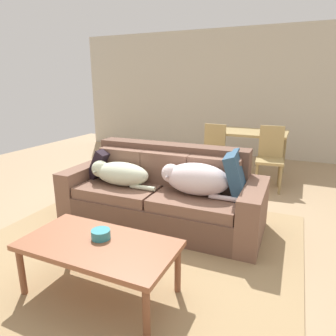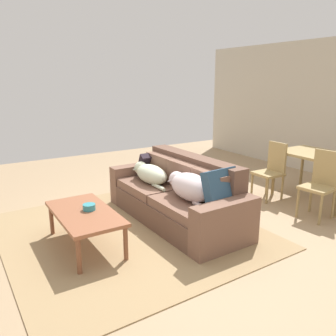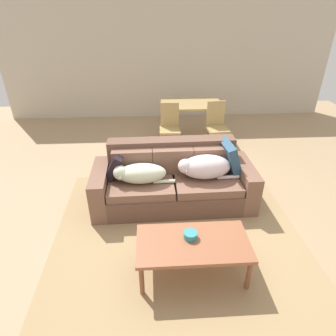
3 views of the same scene
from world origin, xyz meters
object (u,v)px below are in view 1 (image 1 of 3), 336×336
at_px(couch, 163,195).
at_px(throw_pillow_by_right_arm, 237,175).
at_px(throw_pillow_by_left_arm, 104,163).
at_px(dining_chair_near_right, 270,155).
at_px(dog_on_left_cushion, 119,173).
at_px(dining_table, 249,136).
at_px(coffee_table, 99,248).
at_px(bowl_on_coffee_table, 101,234).
at_px(dining_chair_near_left, 212,150).
at_px(dog_on_right_cushion, 195,179).

distance_m(couch, throw_pillow_by_right_arm, 0.89).
distance_m(throw_pillow_by_left_arm, dining_chair_near_right, 2.50).
bearing_deg(dog_on_left_cushion, dining_table, 66.48).
distance_m(coffee_table, dining_table, 3.74).
relative_size(couch, throw_pillow_by_right_arm, 4.83).
height_order(couch, dining_table, couch).
height_order(throw_pillow_by_right_arm, bowl_on_coffee_table, throw_pillow_by_right_arm).
distance_m(coffee_table, dining_chair_near_left, 3.16).
height_order(throw_pillow_by_right_arm, dining_chair_near_left, dining_chair_near_left).
height_order(couch, throw_pillow_by_left_arm, couch).
xyz_separation_m(dining_table, dining_chair_near_left, (-0.49, -0.54, -0.20)).
xyz_separation_m(couch, dog_on_left_cushion, (-0.48, -0.17, 0.25)).
bearing_deg(dining_chair_near_right, dog_on_left_cushion, -133.17).
distance_m(couch, bowl_on_coffee_table, 1.31).
bearing_deg(coffee_table, dining_chair_near_left, 90.57).
distance_m(dining_chair_near_left, dining_chair_near_right, 0.92).
height_order(dog_on_right_cushion, dining_chair_near_left, dining_chair_near_left).
xyz_separation_m(throw_pillow_by_left_arm, dining_chair_near_right, (1.82, 1.71, -0.09)).
bearing_deg(coffee_table, dog_on_right_cushion, 75.75).
distance_m(dining_table, dining_chair_near_right, 0.75).
bearing_deg(dining_table, throw_pillow_by_right_arm, -83.28).
distance_m(dog_on_right_cushion, coffee_table, 1.32).
distance_m(throw_pillow_by_left_arm, dining_table, 2.69).
xyz_separation_m(throw_pillow_by_right_arm, dining_table, (-0.27, 2.27, 0.04)).
relative_size(couch, throw_pillow_by_left_arm, 6.03).
bearing_deg(dining_chair_near_right, dog_on_right_cushion, -112.81).
bearing_deg(dog_on_right_cushion, dining_chair_near_left, 99.44).
distance_m(dog_on_right_cushion, dining_chair_near_right, 1.93).
relative_size(dog_on_left_cushion, dining_table, 0.66).
relative_size(coffee_table, bowl_on_coffee_table, 8.06).
relative_size(throw_pillow_by_left_arm, dining_table, 0.30).
bearing_deg(dog_on_right_cushion, throw_pillow_by_left_arm, 172.69).
distance_m(couch, coffee_table, 1.37).
height_order(couch, dog_on_right_cushion, couch).
xyz_separation_m(dog_on_left_cushion, dining_chair_near_right, (1.47, 1.91, -0.06)).
height_order(coffee_table, bowl_on_coffee_table, bowl_on_coffee_table).
xyz_separation_m(dog_on_right_cushion, throw_pillow_by_right_arm, (0.41, 0.17, 0.04)).
height_order(bowl_on_coffee_table, dining_table, dining_table).
relative_size(dog_on_right_cushion, dining_table, 0.68).
relative_size(coffee_table, dining_chair_near_right, 1.23).
bearing_deg(throw_pillow_by_right_arm, couch, -175.54).
bearing_deg(bowl_on_coffee_table, dining_chair_near_right, 73.33).
distance_m(dog_on_right_cushion, dining_chair_near_left, 1.93).
bearing_deg(throw_pillow_by_right_arm, dog_on_right_cushion, -157.56).
relative_size(dog_on_left_cushion, coffee_table, 0.71).
relative_size(dog_on_right_cushion, bowl_on_coffee_table, 5.89).
height_order(coffee_table, dining_chair_near_right, dining_chair_near_right).
xyz_separation_m(dog_on_right_cushion, dining_table, (0.14, 2.44, 0.08)).
relative_size(throw_pillow_by_left_arm, dining_chair_near_right, 0.40).
distance_m(dog_on_right_cushion, throw_pillow_by_right_arm, 0.44).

